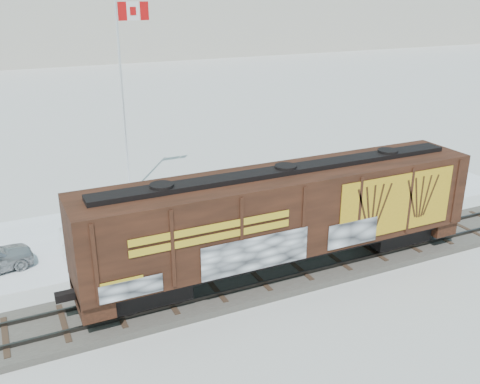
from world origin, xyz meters
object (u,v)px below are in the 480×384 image
hopper_railcar (284,214)px  car_dark (333,182)px  flagpole (127,127)px  car_white (113,234)px

hopper_railcar → car_dark: size_ratio=4.15×
flagpole → car_white: flagpole is taller
hopper_railcar → car_white: 8.64m
hopper_railcar → flagpole: flagpole is taller
hopper_railcar → car_dark: bearing=44.2°
hopper_railcar → car_white: hopper_railcar is taller
car_white → hopper_railcar: bearing=-130.8°
flagpole → car_white: size_ratio=2.32×
hopper_railcar → car_white: size_ratio=3.57×
flagpole → car_white: bearing=-110.8°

